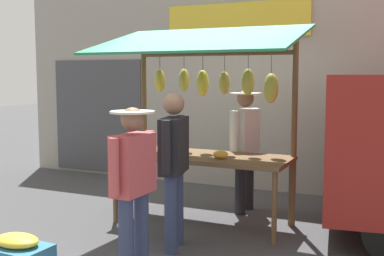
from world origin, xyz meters
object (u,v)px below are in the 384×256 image
object	(u,v)px
market_stall	(204,100)
shopper_in_grey_tee	(174,159)
vendor_with_sunhat	(245,140)
shopper_with_ponytail	(133,178)

from	to	relation	value
market_stall	shopper_in_grey_tee	xyz separation A→B (m)	(-0.08, 0.99, -0.58)
vendor_with_sunhat	shopper_in_grey_tee	world-z (taller)	shopper_in_grey_tee
market_stall	shopper_with_ponytail	bearing A→B (deg)	92.05
market_stall	vendor_with_sunhat	world-z (taller)	market_stall
market_stall	shopper_in_grey_tee	world-z (taller)	market_stall
shopper_in_grey_tee	vendor_with_sunhat	bearing A→B (deg)	-20.24
vendor_with_sunhat	shopper_in_grey_tee	size ratio (longest dim) A/B	0.99
vendor_with_sunhat	shopper_in_grey_tee	xyz separation A→B (m)	(0.23, 1.69, -0.01)
vendor_with_sunhat	shopper_with_ponytail	bearing A→B (deg)	1.35
market_stall	shopper_with_ponytail	size ratio (longest dim) A/B	1.58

